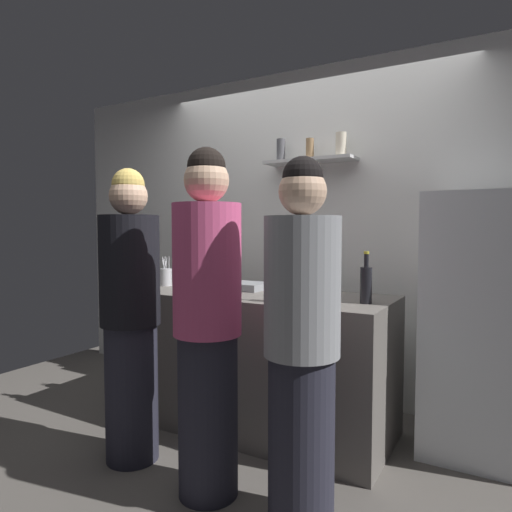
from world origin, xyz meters
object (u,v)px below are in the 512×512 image
object	(u,v)px
person_blonde	(130,317)
refrigerator	(482,324)
baking_pan	(242,286)
wine_bottle_pale_glass	(143,274)
utensil_holder	(166,277)
wine_bottle_dark_glass	(366,283)
person_grey_hoodie	(302,347)
person_pink_top	(207,325)
water_bottle_plastic	(316,276)
wine_bottle_green_glass	(296,281)

from	to	relation	value
person_blonde	refrigerator	bearing A→B (deg)	102.67
baking_pan	wine_bottle_pale_glass	bearing A→B (deg)	-144.06
utensil_holder	wine_bottle_dark_glass	xyz separation A→B (m)	(1.56, -0.06, 0.05)
baking_pan	wine_bottle_dark_glass	distance (m)	0.96
wine_bottle_pale_glass	person_grey_hoodie	bearing A→B (deg)	-19.83
person_blonde	person_pink_top	xyz separation A→B (m)	(0.59, -0.07, 0.03)
person_grey_hoodie	water_bottle_plastic	bearing A→B (deg)	24.06
utensil_holder	wine_bottle_pale_glass	world-z (taller)	wine_bottle_pale_glass
baking_pan	water_bottle_plastic	xyz separation A→B (m)	(0.50, 0.17, 0.08)
utensil_holder	wine_bottle_green_glass	distance (m)	1.22
refrigerator	person_pink_top	world-z (taller)	person_pink_top
refrigerator	baking_pan	xyz separation A→B (m)	(-1.53, -0.25, 0.16)
person_grey_hoodie	wine_bottle_dark_glass	bearing A→B (deg)	-0.35
utensil_holder	wine_bottle_pale_glass	size ratio (longest dim) A/B	0.70
baking_pan	person_pink_top	size ratio (longest dim) A/B	0.20
wine_bottle_pale_glass	person_blonde	distance (m)	0.60
water_bottle_plastic	person_blonde	size ratio (longest dim) A/B	0.14
refrigerator	person_grey_hoodie	distance (m)	1.34
wine_bottle_dark_glass	wine_bottle_green_glass	world-z (taller)	wine_bottle_green_glass
wine_bottle_pale_glass	person_pink_top	bearing A→B (deg)	-29.67
wine_bottle_dark_glass	person_blonde	distance (m)	1.37
wine_bottle_dark_glass	person_blonde	size ratio (longest dim) A/B	0.18
wine_bottle_pale_glass	person_blonde	bearing A→B (deg)	-53.97
baking_pan	person_blonde	size ratio (longest dim) A/B	0.20
person_pink_top	person_grey_hoodie	xyz separation A→B (m)	(0.51, 0.01, -0.05)
wine_bottle_pale_glass	wine_bottle_dark_glass	size ratio (longest dim) A/B	1.05
refrigerator	water_bottle_plastic	distance (m)	1.07
wine_bottle_dark_glass	person_pink_top	xyz separation A→B (m)	(-0.57, -0.76, -0.16)
utensil_holder	wine_bottle_pale_glass	bearing A→B (deg)	-79.09
baking_pan	person_blonde	xyz separation A→B (m)	(-0.22, -0.86, -0.10)
wine_bottle_pale_glass	wine_bottle_dark_glass	xyz separation A→B (m)	(1.50, 0.24, -0.00)
refrigerator	utensil_holder	bearing A→B (deg)	-170.41
utensil_holder	person_pink_top	world-z (taller)	person_pink_top
wine_bottle_green_glass	refrigerator	bearing A→B (deg)	32.47
refrigerator	wine_bottle_dark_glass	bearing A→B (deg)	-144.37
wine_bottle_dark_glass	baking_pan	bearing A→B (deg)	169.96
wine_bottle_dark_glass	wine_bottle_green_glass	distance (m)	0.40
wine_bottle_dark_glass	person_pink_top	distance (m)	0.97
water_bottle_plastic	wine_bottle_dark_glass	bearing A→B (deg)	-36.84
baking_pan	wine_bottle_pale_glass	world-z (taller)	wine_bottle_pale_glass
baking_pan	wine_bottle_dark_glass	world-z (taller)	wine_bottle_dark_glass
wine_bottle_dark_glass	water_bottle_plastic	distance (m)	0.56
refrigerator	person_blonde	distance (m)	2.08
baking_pan	utensil_holder	size ratio (longest dim) A/B	1.52
wine_bottle_dark_glass	water_bottle_plastic	world-z (taller)	wine_bottle_dark_glass
refrigerator	person_grey_hoodie	size ratio (longest dim) A/B	0.94
wine_bottle_pale_glass	person_grey_hoodie	world-z (taller)	person_grey_hoodie
baking_pan	water_bottle_plastic	bearing A→B (deg)	18.85
wine_bottle_pale_glass	water_bottle_plastic	distance (m)	1.20
wine_bottle_green_glass	person_blonde	size ratio (longest dim) A/B	0.19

